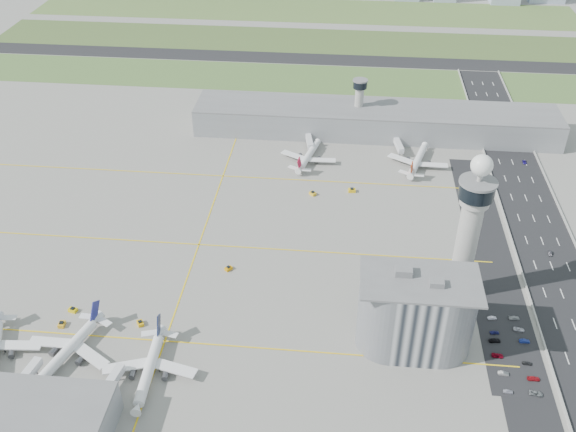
# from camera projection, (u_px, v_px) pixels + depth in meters

# --- Properties ---
(ground) EXTENTS (1000.00, 1000.00, 0.00)m
(ground) POSITION_uv_depth(u_px,v_px,m) (280.00, 295.00, 261.55)
(ground) COLOR gray
(grass_strip_0) EXTENTS (480.00, 50.00, 0.08)m
(grass_strip_0) POSITION_uv_depth(u_px,v_px,m) (286.00, 78.00, 447.08)
(grass_strip_0) COLOR #466530
(grass_strip_0) RESTS_ON ground
(grass_strip_1) EXTENTS (480.00, 60.00, 0.08)m
(grass_strip_1) POSITION_uv_depth(u_px,v_px,m) (296.00, 41.00, 508.39)
(grass_strip_1) COLOR #3A5126
(grass_strip_1) RESTS_ON ground
(grass_strip_2) EXTENTS (480.00, 70.00, 0.08)m
(grass_strip_2) POSITION_uv_depth(u_px,v_px,m) (304.00, 10.00, 573.79)
(grass_strip_2) COLOR #4B632F
(grass_strip_2) RESTS_ON ground
(runway) EXTENTS (480.00, 22.00, 0.10)m
(runway) POSITION_uv_depth(u_px,v_px,m) (291.00, 58.00, 477.31)
(runway) COLOR black
(runway) RESTS_ON ground
(highway) EXTENTS (28.00, 500.00, 0.10)m
(highway) POSITION_uv_depth(u_px,v_px,m) (570.00, 314.00, 252.22)
(highway) COLOR black
(highway) RESTS_ON ground
(barrier_left) EXTENTS (0.60, 500.00, 1.20)m
(barrier_left) POSITION_uv_depth(u_px,v_px,m) (534.00, 310.00, 253.04)
(barrier_left) COLOR #9E9E99
(barrier_left) RESTS_ON ground
(landside_road) EXTENTS (18.00, 260.00, 0.08)m
(landside_road) POSITION_uv_depth(u_px,v_px,m) (509.00, 328.00, 246.07)
(landside_road) COLOR black
(landside_road) RESTS_ON ground
(parking_lot) EXTENTS (20.00, 44.00, 0.10)m
(parking_lot) POSITION_uv_depth(u_px,v_px,m) (510.00, 350.00, 236.42)
(parking_lot) COLOR black
(parking_lot) RESTS_ON ground
(taxiway_line_h_0) EXTENTS (260.00, 0.60, 0.01)m
(taxiway_line_h_0) POSITION_uv_depth(u_px,v_px,m) (165.00, 341.00, 240.25)
(taxiway_line_h_0) COLOR yellow
(taxiway_line_h_0) RESTS_ON ground
(taxiway_line_h_1) EXTENTS (260.00, 0.60, 0.01)m
(taxiway_line_h_1) POSITION_uv_depth(u_px,v_px,m) (199.00, 245.00, 289.30)
(taxiway_line_h_1) COLOR yellow
(taxiway_line_h_1) RESTS_ON ground
(taxiway_line_h_2) EXTENTS (260.00, 0.60, 0.01)m
(taxiway_line_h_2) POSITION_uv_depth(u_px,v_px,m) (223.00, 176.00, 338.35)
(taxiway_line_h_2) COLOR yellow
(taxiway_line_h_2) RESTS_ON ground
(taxiway_line_v) EXTENTS (0.60, 260.00, 0.01)m
(taxiway_line_v) POSITION_uv_depth(u_px,v_px,m) (199.00, 245.00, 289.30)
(taxiway_line_v) COLOR yellow
(taxiway_line_v) RESTS_ON ground
(control_tower) EXTENTS (14.00, 14.00, 64.50)m
(control_tower) POSITION_uv_depth(u_px,v_px,m) (470.00, 224.00, 242.29)
(control_tower) COLOR #ADAAA5
(control_tower) RESTS_ON ground
(secondary_tower) EXTENTS (8.60, 8.60, 31.90)m
(secondary_tower) POSITION_uv_depth(u_px,v_px,m) (359.00, 101.00, 371.02)
(secondary_tower) COLOR #ADAAA5
(secondary_tower) RESTS_ON ground
(admin_building) EXTENTS (42.00, 24.00, 33.50)m
(admin_building) POSITION_uv_depth(u_px,v_px,m) (416.00, 313.00, 230.63)
(admin_building) COLOR #B2B2B7
(admin_building) RESTS_ON ground
(terminal_pier) EXTENTS (210.00, 32.00, 15.80)m
(terminal_pier) POSITION_uv_depth(u_px,v_px,m) (375.00, 120.00, 374.80)
(terminal_pier) COLOR gray
(terminal_pier) RESTS_ON ground
(airplane_near_b) EXTENTS (44.31, 48.41, 11.30)m
(airplane_near_b) POSITION_uv_depth(u_px,v_px,m) (66.00, 346.00, 230.56)
(airplane_near_b) COLOR white
(airplane_near_b) RESTS_ON ground
(airplane_near_c) EXTENTS (35.91, 41.68, 11.27)m
(airplane_near_c) POSITION_uv_depth(u_px,v_px,m) (148.00, 365.00, 223.28)
(airplane_near_c) COLOR white
(airplane_near_c) RESTS_ON ground
(airplane_far_a) EXTENTS (39.29, 43.39, 10.37)m
(airplane_far_a) POSITION_uv_depth(u_px,v_px,m) (309.00, 152.00, 349.21)
(airplane_far_a) COLOR white
(airplane_far_a) RESTS_ON ground
(airplane_far_b) EXTENTS (42.61, 46.60, 10.90)m
(airplane_far_b) POSITION_uv_depth(u_px,v_px,m) (419.00, 156.00, 345.05)
(airplane_far_b) COLOR white
(airplane_far_b) RESTS_ON ground
(jet_bridge_near_1) EXTENTS (5.39, 14.31, 5.70)m
(jet_bridge_near_1) POSITION_uv_depth(u_px,v_px,m) (16.00, 393.00, 216.76)
(jet_bridge_near_1) COLOR silver
(jet_bridge_near_1) RESTS_ON ground
(jet_bridge_near_2) EXTENTS (5.39, 14.31, 5.70)m
(jet_bridge_near_2) POSITION_uv_depth(u_px,v_px,m) (102.00, 400.00, 214.34)
(jet_bridge_near_2) COLOR silver
(jet_bridge_near_2) RESTS_ON ground
(jet_bridge_far_0) EXTENTS (5.39, 14.31, 5.70)m
(jet_bridge_far_0) POSITION_uv_depth(u_px,v_px,m) (308.00, 138.00, 367.67)
(jet_bridge_far_0) COLOR silver
(jet_bridge_far_0) RESTS_ON ground
(jet_bridge_far_1) EXTENTS (5.39, 14.31, 5.70)m
(jet_bridge_far_1) POSITION_uv_depth(u_px,v_px,m) (396.00, 142.00, 363.63)
(jet_bridge_far_1) COLOR silver
(jet_bridge_far_1) RESTS_ON ground
(tug_0) EXTENTS (3.62, 2.90, 1.85)m
(tug_0) POSITION_uv_depth(u_px,v_px,m) (73.00, 310.00, 252.98)
(tug_0) COLOR yellow
(tug_0) RESTS_ON ground
(tug_1) EXTENTS (2.48, 3.46, 1.93)m
(tug_1) POSITION_uv_depth(u_px,v_px,m) (62.00, 324.00, 246.35)
(tug_1) COLOR gold
(tug_1) RESTS_ON ground
(tug_2) EXTENTS (3.48, 3.77, 1.81)m
(tug_2) POSITION_uv_depth(u_px,v_px,m) (140.00, 323.00, 246.91)
(tug_2) COLOR #E2A50C
(tug_2) RESTS_ON ground
(tug_3) EXTENTS (3.53, 3.63, 1.75)m
(tug_3) POSITION_uv_depth(u_px,v_px,m) (228.00, 268.00, 274.20)
(tug_3) COLOR orange
(tug_3) RESTS_ON ground
(tug_4) EXTENTS (3.94, 3.95, 1.92)m
(tug_4) POSITION_uv_depth(u_px,v_px,m) (313.00, 193.00, 322.84)
(tug_4) COLOR gold
(tug_4) RESTS_ON ground
(tug_5) EXTENTS (3.87, 2.86, 2.11)m
(tug_5) POSITION_uv_depth(u_px,v_px,m) (352.00, 190.00, 325.08)
(tug_5) COLOR yellow
(tug_5) RESTS_ON ground
(car_lot_0) EXTENTS (3.40, 1.53, 1.13)m
(car_lot_0) POSITION_uv_depth(u_px,v_px,m) (508.00, 391.00, 220.04)
(car_lot_0) COLOR #ABACBD
(car_lot_0) RESTS_ON ground
(car_lot_1) EXTENTS (3.89, 1.61, 1.25)m
(car_lot_1) POSITION_uv_depth(u_px,v_px,m) (503.00, 373.00, 226.57)
(car_lot_1) COLOR #999999
(car_lot_1) RESTS_ON ground
(car_lot_2) EXTENTS (4.34, 2.24, 1.17)m
(car_lot_2) POSITION_uv_depth(u_px,v_px,m) (498.00, 355.00, 233.55)
(car_lot_2) COLOR maroon
(car_lot_2) RESTS_ON ground
(car_lot_3) EXTENTS (4.69, 2.42, 1.30)m
(car_lot_3) POSITION_uv_depth(u_px,v_px,m) (495.00, 340.00, 239.70)
(car_lot_3) COLOR black
(car_lot_3) RESTS_ON ground
(car_lot_4) EXTENTS (3.67, 1.86, 1.20)m
(car_lot_4) POSITION_uv_depth(u_px,v_px,m) (495.00, 332.00, 243.15)
(car_lot_4) COLOR navy
(car_lot_4) RESTS_ON ground
(car_lot_5) EXTENTS (3.58, 1.76, 1.13)m
(car_lot_5) POSITION_uv_depth(u_px,v_px,m) (492.00, 318.00, 249.69)
(car_lot_5) COLOR white
(car_lot_5) RESTS_ON ground
(car_lot_6) EXTENTS (4.82, 2.68, 1.27)m
(car_lot_6) POSITION_uv_depth(u_px,v_px,m) (536.00, 393.00, 219.26)
(car_lot_6) COLOR slate
(car_lot_6) RESTS_ON ground
(car_lot_7) EXTENTS (4.48, 1.94, 1.28)m
(car_lot_7) POSITION_uv_depth(u_px,v_px,m) (534.00, 379.00, 224.61)
(car_lot_7) COLOR #A2111A
(car_lot_7) RESTS_ON ground
(car_lot_8) EXTENTS (3.49, 1.56, 1.16)m
(car_lot_8) POSITION_uv_depth(u_px,v_px,m) (527.00, 363.00, 230.54)
(car_lot_8) COLOR black
(car_lot_8) RESTS_ON ground
(car_lot_9) EXTENTS (3.97, 1.56, 1.29)m
(car_lot_9) POSITION_uv_depth(u_px,v_px,m) (524.00, 341.00, 239.38)
(car_lot_9) COLOR navy
(car_lot_9) RESTS_ON ground
(car_lot_10) EXTENTS (4.27, 2.37, 1.13)m
(car_lot_10) POSITION_uv_depth(u_px,v_px,m) (519.00, 329.00, 244.50)
(car_lot_10) COLOR silver
(car_lot_10) RESTS_ON ground
(car_lot_11) EXTENTS (4.45, 2.28, 1.23)m
(car_lot_11) POSITION_uv_depth(u_px,v_px,m) (514.00, 318.00, 249.60)
(car_lot_11) COLOR #A1A2A5
(car_lot_11) RESTS_ON ground
(car_hw_1) EXTENTS (1.89, 3.90, 1.23)m
(car_hw_1) POSITION_uv_depth(u_px,v_px,m) (550.00, 253.00, 283.07)
(car_hw_1) COLOR #29292E
(car_hw_1) RESTS_ON ground
(car_hw_2) EXTENTS (2.12, 4.07, 1.09)m
(car_hw_2) POSITION_uv_depth(u_px,v_px,m) (524.00, 162.00, 349.30)
(car_hw_2) COLOR navy
(car_hw_2) RESTS_ON ground
(car_hw_4) EXTENTS (1.48, 3.60, 1.22)m
(car_hw_4) POSITION_uv_depth(u_px,v_px,m) (484.00, 113.00, 398.93)
(car_hw_4) COLOR gray
(car_hw_4) RESTS_ON ground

